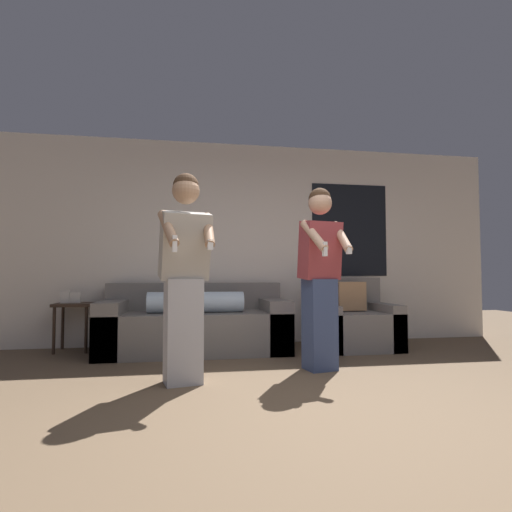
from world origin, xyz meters
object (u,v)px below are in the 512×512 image
(armchair, at_px, (352,323))
(side_table, at_px, (74,311))
(person_right, at_px, (320,273))
(person_left, at_px, (184,274))
(couch, at_px, (196,325))

(armchair, height_order, side_table, armchair)
(side_table, relative_size, person_right, 0.41)
(person_left, bearing_deg, side_table, 128.12)
(person_right, bearing_deg, couch, 135.90)
(side_table, height_order, person_right, person_right)
(couch, bearing_deg, side_table, 169.86)
(armchair, distance_m, person_left, 2.56)
(couch, relative_size, person_left, 1.23)
(side_table, distance_m, person_left, 2.19)
(side_table, bearing_deg, person_left, -51.88)
(person_right, bearing_deg, side_table, 151.92)
(couch, distance_m, person_left, 1.56)
(person_left, bearing_deg, armchair, 33.64)
(armchair, height_order, person_right, person_right)
(person_left, xyz_separation_m, person_right, (1.29, 0.29, 0.01))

